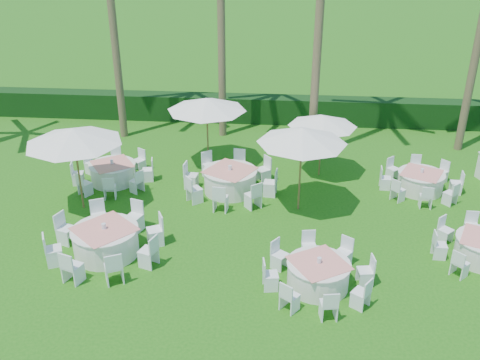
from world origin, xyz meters
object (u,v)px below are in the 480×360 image
object	(u,v)px
banquet_table_d	(113,172)
banquet_table_a	(106,241)
umbrella_d	(323,121)
umbrella_b	(302,135)
banquet_table_b	(318,274)
umbrella_a	(73,136)
banquet_table_f	(420,181)
banquet_table_e	(230,180)
umbrella_c	(207,104)

from	to	relation	value
banquet_table_d	banquet_table_a	bearing A→B (deg)	-75.28
umbrella_d	umbrella_b	bearing A→B (deg)	-106.48
banquet_table_b	umbrella_a	world-z (taller)	umbrella_a
umbrella_a	banquet_table_d	bearing A→B (deg)	77.40
umbrella_b	umbrella_a	bearing A→B (deg)	-175.65
banquet_table_d	banquet_table_f	size ratio (longest dim) A/B	1.04
umbrella_b	banquet_table_a	bearing A→B (deg)	-150.35
banquet_table_e	banquet_table_f	world-z (taller)	banquet_table_e
banquet_table_a	banquet_table_d	world-z (taller)	banquet_table_a
banquet_table_b	umbrella_d	size ratio (longest dim) A/B	1.16
banquet_table_a	umbrella_a	xyz separation A→B (m)	(-1.63, 2.59, 2.12)
banquet_table_f	umbrella_b	xyz separation A→B (m)	(-4.28, -1.69, 2.24)
banquet_table_b	banquet_table_d	xyz separation A→B (m)	(-7.15, 5.52, 0.00)
umbrella_c	umbrella_a	bearing A→B (deg)	-134.26
umbrella_b	banquet_table_d	bearing A→B (deg)	168.08
banquet_table_b	banquet_table_f	distance (m)	6.94
banquet_table_a	banquet_table_e	distance (m)	5.22
banquet_table_e	banquet_table_b	bearing A→B (deg)	-61.19
umbrella_b	banquet_table_e	bearing A→B (deg)	155.92
banquet_table_e	umbrella_a	bearing A→B (deg)	-161.29
banquet_table_e	umbrella_d	bearing A→B (deg)	27.17
banquet_table_d	banquet_table_f	distance (m)	10.97
banquet_table_a	banquet_table_b	xyz separation A→B (m)	(5.96, -0.98, -0.05)
banquet_table_e	umbrella_b	distance (m)	3.39
banquet_table_b	banquet_table_f	size ratio (longest dim) A/B	1.04
umbrella_c	banquet_table_d	bearing A→B (deg)	-150.80
umbrella_c	banquet_table_f	bearing A→B (deg)	-11.15
banquet_table_e	umbrella_d	xyz separation A→B (m)	(3.18, 1.63, 1.71)
banquet_table_a	banquet_table_d	bearing A→B (deg)	104.72
banquet_table_d	banquet_table_e	xyz separation A→B (m)	(4.31, -0.35, 0.05)
banquet_table_d	banquet_table_f	xyz separation A→B (m)	(10.97, 0.28, -0.01)
umbrella_a	umbrella_b	size ratio (longest dim) A/B	1.07
banquet_table_b	umbrella_b	size ratio (longest dim) A/B	1.02
banquet_table_e	umbrella_b	world-z (taller)	umbrella_b
banquet_table_b	banquet_table_d	size ratio (longest dim) A/B	1.00
banquet_table_f	umbrella_d	bearing A→B (deg)	163.86
umbrella_a	umbrella_c	bearing A→B (deg)	45.74
banquet_table_b	banquet_table_e	world-z (taller)	banquet_table_e
banquet_table_b	umbrella_a	bearing A→B (deg)	154.82
banquet_table_f	banquet_table_a	bearing A→B (deg)	-153.75
banquet_table_b	umbrella_d	xyz separation A→B (m)	(0.33, 6.81, 1.76)
banquet_table_a	banquet_table_b	distance (m)	6.04
banquet_table_a	umbrella_d	world-z (taller)	umbrella_d
banquet_table_f	umbrella_b	world-z (taller)	umbrella_b
umbrella_a	umbrella_d	bearing A→B (deg)	22.23
banquet_table_d	umbrella_c	distance (m)	4.24
banquet_table_d	banquet_table_f	bearing A→B (deg)	1.44
banquet_table_a	banquet_table_e	bearing A→B (deg)	53.39
banquet_table_a	banquet_table_d	size ratio (longest dim) A/B	1.12
banquet_table_f	umbrella_d	size ratio (longest dim) A/B	1.12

